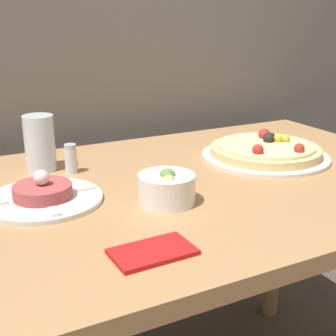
{
  "coord_description": "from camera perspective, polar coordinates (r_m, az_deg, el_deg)",
  "views": [
    {
      "loc": [
        -0.45,
        -0.48,
        1.14
      ],
      "look_at": [
        0.01,
        0.4,
        0.81
      ],
      "focal_mm": 50.0,
      "sensor_mm": 36.0,
      "label": 1
    }
  ],
  "objects": [
    {
      "name": "pizza_plate",
      "position": [
        1.28,
        11.81,
        2.0
      ],
      "size": [
        0.34,
        0.34,
        0.06
      ],
      "color": "silver",
      "rests_on": "dining_table"
    },
    {
      "name": "dining_table",
      "position": [
        1.1,
        -0.48,
        -6.85
      ],
      "size": [
        1.42,
        0.81,
        0.77
      ],
      "color": "#AD7F51",
      "rests_on": "ground_plane"
    },
    {
      "name": "drinking_glass",
      "position": [
        1.19,
        -15.37,
        2.96
      ],
      "size": [
        0.07,
        0.07,
        0.14
      ],
      "color": "silver",
      "rests_on": "dining_table"
    },
    {
      "name": "small_bowl",
      "position": [
        0.95,
        -0.17,
        -2.43
      ],
      "size": [
        0.12,
        0.12,
        0.07
      ],
      "color": "white",
      "rests_on": "dining_table"
    },
    {
      "name": "tartare_plate",
      "position": [
        1.0,
        -14.99,
        -3.25
      ],
      "size": [
        0.25,
        0.25,
        0.07
      ],
      "color": "silver",
      "rests_on": "dining_table"
    },
    {
      "name": "napkin",
      "position": [
        0.77,
        -1.89,
        -10.18
      ],
      "size": [
        0.14,
        0.08,
        0.01
      ],
      "color": "red",
      "rests_on": "dining_table"
    },
    {
      "name": "salt_shaker",
      "position": [
        1.16,
        -11.76,
        1.11
      ],
      "size": [
        0.03,
        0.03,
        0.07
      ],
      "color": "silver",
      "rests_on": "dining_table"
    }
  ]
}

